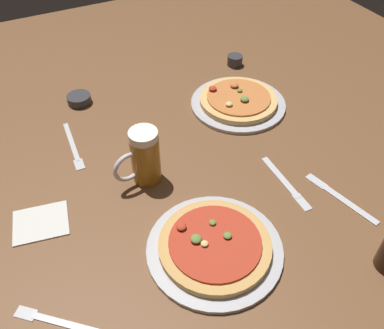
% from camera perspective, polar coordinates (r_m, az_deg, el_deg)
% --- Properties ---
extents(ground_plane, '(2.40, 2.40, 0.03)m').
position_cam_1_polar(ground_plane, '(1.17, -0.00, -1.23)').
color(ground_plane, brown).
extents(pizza_plate_near, '(0.32, 0.32, 0.05)m').
position_cam_1_polar(pizza_plate_near, '(0.98, 3.11, -11.13)').
color(pizza_plate_near, '#B2B2B7').
rests_on(pizza_plate_near, ground_plane).
extents(pizza_plate_far, '(0.31, 0.31, 0.05)m').
position_cam_1_polar(pizza_plate_far, '(1.40, 6.32, 8.58)').
color(pizza_plate_far, '#B2B2B7').
rests_on(pizza_plate_far, ground_plane).
extents(beer_mug_amber, '(0.13, 0.08, 0.16)m').
position_cam_1_polar(beer_mug_amber, '(1.09, -6.59, 0.99)').
color(beer_mug_amber, '#9E6619').
rests_on(beer_mug_amber, ground_plane).
extents(ramekin_sauce, '(0.08, 0.08, 0.03)m').
position_cam_1_polar(ramekin_sauce, '(1.45, -15.17, 8.61)').
color(ramekin_sauce, '#333338').
rests_on(ramekin_sauce, ground_plane).
extents(ramekin_butter, '(0.06, 0.06, 0.04)m').
position_cam_1_polar(ramekin_butter, '(1.61, 5.88, 13.96)').
color(ramekin_butter, '#333338').
rests_on(ramekin_butter, ground_plane).
extents(napkin_folded, '(0.15, 0.13, 0.01)m').
position_cam_1_polar(napkin_folded, '(1.10, -20.03, -7.25)').
color(napkin_folded, silver).
rests_on(napkin_folded, ground_plane).
extents(fork_left, '(0.03, 0.22, 0.01)m').
position_cam_1_polar(fork_left, '(1.28, -15.94, 2.42)').
color(fork_left, silver).
rests_on(fork_left, ground_plane).
extents(knife_right, '(0.07, 0.22, 0.01)m').
position_cam_1_polar(knife_right, '(1.16, 19.62, -4.27)').
color(knife_right, silver).
rests_on(knife_right, ground_plane).
extents(fork_spare, '(0.18, 0.16, 0.01)m').
position_cam_1_polar(fork_spare, '(0.94, -17.46, -19.88)').
color(fork_spare, silver).
rests_on(fork_spare, ground_plane).
extents(knife_spare, '(0.03, 0.21, 0.01)m').
position_cam_1_polar(knife_spare, '(1.15, 12.67, -2.41)').
color(knife_spare, silver).
rests_on(knife_spare, ground_plane).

